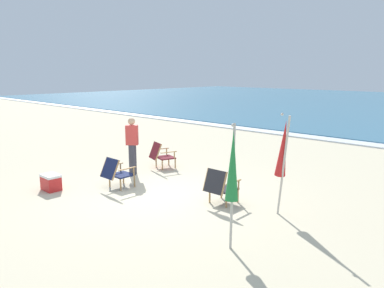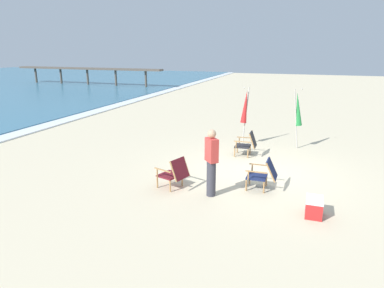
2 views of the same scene
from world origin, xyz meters
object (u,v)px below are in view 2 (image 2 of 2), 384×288
Objects in this scene: cooler_box at (314,207)px; beach_chair_back_left at (264,173)px; umbrella_furled_red at (245,107)px; beach_chair_back_right at (174,172)px; beach_chair_front_left at (247,143)px; person_near_chairs at (211,162)px; umbrella_furled_green at (298,110)px.

beach_chair_back_left is at bearing 48.51° from cooler_box.
cooler_box is at bearing -153.88° from umbrella_furled_red.
umbrella_furled_red reaches higher than beach_chair_back_left.
umbrella_furled_red is (4.63, -0.87, 0.95)m from beach_chair_back_right.
beach_chair_front_left is at bearing 18.66° from beach_chair_back_left.
cooler_box is (-5.02, -2.46, -1.18)m from umbrella_furled_red.
beach_chair_back_right is 1.08m from person_near_chairs.
beach_chair_front_left is at bearing -164.71° from umbrella_furled_red.
beach_chair_back_right is (-0.68, 2.11, 0.00)m from beach_chair_back_left.
beach_chair_back_right is 5.52m from umbrella_furled_green.
beach_chair_front_left is 1.67× the size of cooler_box.
umbrella_furled_red is 5.71m from cooler_box.
beach_chair_back_right is 0.52× the size of person_near_chairs.
beach_chair_front_left is 0.97× the size of beach_chair_back_right.
beach_chair_back_right is 1.72× the size of cooler_box.
umbrella_furled_green reaches higher than beach_chair_back_left.
cooler_box is at bearing -96.89° from person_near_chairs.
cooler_box is (-0.28, -2.34, -0.64)m from person_near_chairs.
umbrella_furled_green is at bearing -7.77° from beach_chair_back_left.
person_near_chairs is at bearing -96.22° from beach_chair_back_right.
umbrella_furled_red is (3.94, 1.25, 0.96)m from beach_chair_back_left.
beach_chair_back_left is 2.78m from beach_chair_front_left.
person_near_chairs reaches higher than beach_chair_back_left.
beach_chair_front_left is at bearing 29.56° from cooler_box.
cooler_box is (-3.70, -2.10, -0.23)m from beach_chair_front_left.
cooler_box is at bearing -150.44° from beach_chair_front_left.
beach_chair_back_left is at bearing 172.23° from umbrella_furled_green.
umbrella_furled_green is at bearing -45.34° from beach_chair_front_left.
beach_chair_back_left reaches higher than cooler_box.
beach_chair_back_right reaches higher than beach_chair_back_left.
umbrella_furled_green is at bearing -29.38° from beach_chair_back_right.
umbrella_furled_red is at bearing 26.12° from cooler_box.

